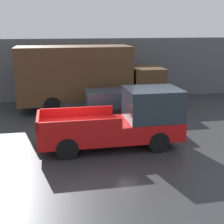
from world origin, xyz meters
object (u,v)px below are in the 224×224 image
at_px(car, 111,107).
at_px(delivery_truck, 85,76).
at_px(pickup_truck, 124,121).
at_px(newspaper_box, 107,92).

xyz_separation_m(car, delivery_truck, (-0.88, 3.09, 1.08)).
height_order(pickup_truck, delivery_truck, delivery_truck).
relative_size(car, delivery_truck, 0.57).
bearing_deg(newspaper_box, pickup_truck, -95.10).
bearing_deg(car, delivery_truck, 105.81).
distance_m(pickup_truck, delivery_truck, 6.16).
height_order(car, newspaper_box, car).
height_order(delivery_truck, newspaper_box, delivery_truck).
xyz_separation_m(pickup_truck, delivery_truck, (-0.87, 6.04, 0.85)).
xyz_separation_m(delivery_truck, newspaper_box, (1.61, 2.24, -1.41)).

